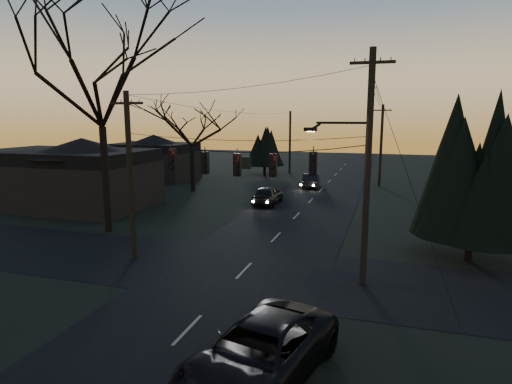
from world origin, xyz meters
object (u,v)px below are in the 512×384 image
(evergreen_right, at_px, (475,174))
(sedan_oncoming_b, at_px, (311,180))
(utility_pole_far_l, at_px, (290,173))
(utility_pole_right, at_px, (362,284))
(utility_pole_left, at_px, (134,259))
(utility_pole_far_r, at_px, (379,186))
(suv_near, at_px, (260,353))
(bare_tree_left, at_px, (100,82))
(sedan_oncoming_a, at_px, (268,195))

(evergreen_right, height_order, sedan_oncoming_b, evergreen_right)
(utility_pole_far_l, relative_size, evergreen_right, 1.04)
(utility_pole_right, height_order, utility_pole_left, utility_pole_right)
(evergreen_right, bearing_deg, utility_pole_far_l, 117.80)
(utility_pole_far_r, distance_m, sedan_oncoming_b, 7.35)
(utility_pole_far_r, bearing_deg, sedan_oncoming_b, -157.51)
(utility_pole_far_r, bearing_deg, suv_near, -93.66)
(utility_pole_far_r, xyz_separation_m, evergreen_right, (4.95, -23.20, 4.45))
(utility_pole_left, relative_size, sedan_oncoming_b, 1.92)
(bare_tree_left, bearing_deg, sedan_oncoming_a, 57.23)
(utility_pole_far_r, height_order, sedan_oncoming_b, utility_pole_far_r)
(suv_near, distance_m, sedan_oncoming_b, 33.48)
(evergreen_right, bearing_deg, suv_near, -119.56)
(utility_pole_far_l, distance_m, sedan_oncoming_a, 20.64)
(utility_pole_far_r, distance_m, suv_near, 36.06)
(utility_pole_far_l, bearing_deg, utility_pole_left, -90.00)
(utility_pole_left, height_order, sedan_oncoming_a, utility_pole_left)
(bare_tree_left, bearing_deg, utility_pole_left, -42.18)
(utility_pole_right, distance_m, utility_pole_left, 11.50)
(utility_pole_right, distance_m, sedan_oncoming_a, 17.85)
(bare_tree_left, bearing_deg, sedan_oncoming_b, 66.17)
(utility_pole_right, bearing_deg, suv_near, -106.07)
(utility_pole_left, xyz_separation_m, utility_pole_far_l, (0.00, 36.00, 0.00))
(utility_pole_right, bearing_deg, utility_pole_far_l, 107.72)
(bare_tree_left, height_order, evergreen_right, bare_tree_left)
(utility_pole_left, distance_m, utility_pole_far_r, 30.27)
(utility_pole_far_l, distance_m, suv_near, 44.94)
(utility_pole_right, relative_size, sedan_oncoming_a, 2.19)
(utility_pole_right, relative_size, bare_tree_left, 0.75)
(utility_pole_right, distance_m, utility_pole_far_r, 28.00)
(utility_pole_right, xyz_separation_m, bare_tree_left, (-16.06, 4.13, 9.30))
(sedan_oncoming_a, relative_size, sedan_oncoming_b, 1.03)
(evergreen_right, distance_m, sedan_oncoming_a, 17.77)
(utility_pole_far_r, height_order, sedan_oncoming_a, utility_pole_far_r)
(sedan_oncoming_b, bearing_deg, sedan_oncoming_a, 72.33)
(utility_pole_left, bearing_deg, sedan_oncoming_a, 79.80)
(utility_pole_far_l, xyz_separation_m, evergreen_right, (16.45, -31.20, 4.45))
(utility_pole_far_l, xyz_separation_m, bare_tree_left, (-4.56, -31.87, 9.30))
(utility_pole_left, bearing_deg, utility_pole_far_r, 67.67)
(utility_pole_left, xyz_separation_m, suv_near, (9.20, -7.98, 0.82))
(utility_pole_right, bearing_deg, utility_pole_far_r, 90.00)
(utility_pole_right, height_order, sedan_oncoming_b, utility_pole_right)
(evergreen_right, height_order, sedan_oncoming_a, evergreen_right)
(evergreen_right, xyz_separation_m, sedan_oncoming_a, (-13.65, 10.76, -3.67))
(suv_near, xyz_separation_m, sedan_oncoming_b, (-4.45, 33.19, -0.09))
(utility_pole_far_l, bearing_deg, utility_pole_right, -72.28)
(bare_tree_left, bearing_deg, utility_pole_right, -14.43)
(utility_pole_far_r, height_order, evergreen_right, evergreen_right)
(utility_pole_left, distance_m, sedan_oncoming_a, 15.84)
(utility_pole_right, height_order, sedan_oncoming_a, utility_pole_right)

